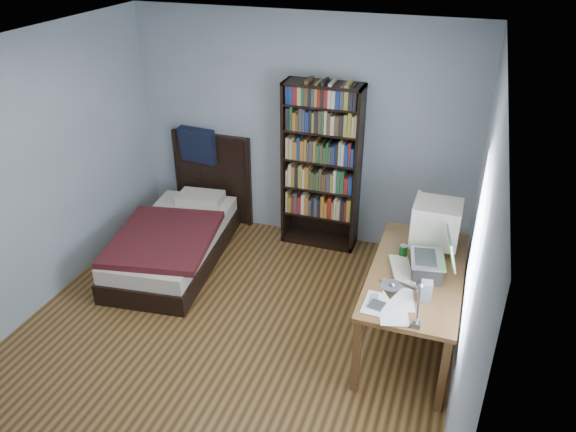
{
  "coord_description": "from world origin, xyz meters",
  "views": [
    {
      "loc": [
        1.74,
        -3.42,
        3.34
      ],
      "look_at": [
        0.3,
        0.8,
        0.92
      ],
      "focal_mm": 35.0,
      "sensor_mm": 36.0,
      "label": 1
    }
  ],
  "objects_px": {
    "desk": "(419,276)",
    "speaker": "(426,292)",
    "keyboard": "(402,270)",
    "bed": "(178,235)",
    "crt_monitor": "(435,223)",
    "laptop": "(429,264)",
    "desk_lamp": "(396,296)",
    "soda_can": "(403,252)",
    "bookshelf": "(321,167)"
  },
  "relations": [
    {
      "from": "crt_monitor",
      "to": "bed",
      "type": "relative_size",
      "value": 0.22
    },
    {
      "from": "speaker",
      "to": "bed",
      "type": "relative_size",
      "value": 0.08
    },
    {
      "from": "crt_monitor",
      "to": "bookshelf",
      "type": "xyz_separation_m",
      "value": [
        -1.29,
        0.98,
        -0.06
      ]
    },
    {
      "from": "desk",
      "to": "bookshelf",
      "type": "xyz_separation_m",
      "value": [
        -1.22,
        0.96,
        0.51
      ]
    },
    {
      "from": "soda_can",
      "to": "bed",
      "type": "bearing_deg",
      "value": 170.43
    },
    {
      "from": "keyboard",
      "to": "bookshelf",
      "type": "xyz_separation_m",
      "value": [
        -1.1,
        1.42,
        0.18
      ]
    },
    {
      "from": "crt_monitor",
      "to": "desk_lamp",
      "type": "relative_size",
      "value": 0.7
    },
    {
      "from": "desk",
      "to": "speaker",
      "type": "relative_size",
      "value": 9.01
    },
    {
      "from": "desk",
      "to": "desk_lamp",
      "type": "xyz_separation_m",
      "value": [
        -0.04,
        -1.53,
        0.84
      ]
    },
    {
      "from": "laptop",
      "to": "desk_lamp",
      "type": "bearing_deg",
      "value": -97.09
    },
    {
      "from": "bookshelf",
      "to": "bed",
      "type": "bearing_deg",
      "value": -149.9
    },
    {
      "from": "laptop",
      "to": "bookshelf",
      "type": "relative_size",
      "value": 0.23
    },
    {
      "from": "crt_monitor",
      "to": "bed",
      "type": "height_order",
      "value": "crt_monitor"
    },
    {
      "from": "desk_lamp",
      "to": "keyboard",
      "type": "height_order",
      "value": "desk_lamp"
    },
    {
      "from": "desk",
      "to": "bookshelf",
      "type": "relative_size",
      "value": 0.84
    },
    {
      "from": "speaker",
      "to": "soda_can",
      "type": "relative_size",
      "value": 1.42
    },
    {
      "from": "bed",
      "to": "soda_can",
      "type": "bearing_deg",
      "value": -9.57
    },
    {
      "from": "soda_can",
      "to": "desk_lamp",
      "type": "bearing_deg",
      "value": -85.4
    },
    {
      "from": "desk",
      "to": "speaker",
      "type": "xyz_separation_m",
      "value": [
        0.11,
        -0.8,
        0.4
      ]
    },
    {
      "from": "crt_monitor",
      "to": "speaker",
      "type": "xyz_separation_m",
      "value": [
        0.04,
        -0.78,
        -0.17
      ]
    },
    {
      "from": "desk",
      "to": "bed",
      "type": "relative_size",
      "value": 0.75
    },
    {
      "from": "keyboard",
      "to": "crt_monitor",
      "type": "bearing_deg",
      "value": 48.38
    },
    {
      "from": "laptop",
      "to": "crt_monitor",
      "type": "bearing_deg",
      "value": 92.4
    },
    {
      "from": "crt_monitor",
      "to": "keyboard",
      "type": "xyz_separation_m",
      "value": [
        -0.19,
        -0.44,
        -0.24
      ]
    },
    {
      "from": "laptop",
      "to": "bookshelf",
      "type": "height_order",
      "value": "bookshelf"
    },
    {
      "from": "desk",
      "to": "bookshelf",
      "type": "distance_m",
      "value": 1.63
    },
    {
      "from": "laptop",
      "to": "bed",
      "type": "bearing_deg",
      "value": 166.85
    },
    {
      "from": "laptop",
      "to": "keyboard",
      "type": "xyz_separation_m",
      "value": [
        -0.21,
        0.0,
        -0.1
      ]
    },
    {
      "from": "keyboard",
      "to": "bed",
      "type": "xyz_separation_m",
      "value": [
        -2.46,
        0.62,
        -0.48
      ]
    },
    {
      "from": "bookshelf",
      "to": "bed",
      "type": "xyz_separation_m",
      "value": [
        -1.37,
        -0.79,
        -0.66
      ]
    },
    {
      "from": "speaker",
      "to": "bookshelf",
      "type": "bearing_deg",
      "value": 120.48
    },
    {
      "from": "keyboard",
      "to": "bed",
      "type": "relative_size",
      "value": 0.2
    },
    {
      "from": "crt_monitor",
      "to": "soda_can",
      "type": "xyz_separation_m",
      "value": [
        -0.22,
        -0.23,
        -0.2
      ]
    },
    {
      "from": "laptop",
      "to": "keyboard",
      "type": "relative_size",
      "value": 1.03
    },
    {
      "from": "desk",
      "to": "keyboard",
      "type": "bearing_deg",
      "value": -104.88
    },
    {
      "from": "bookshelf",
      "to": "keyboard",
      "type": "bearing_deg",
      "value": -52.26
    },
    {
      "from": "keyboard",
      "to": "soda_can",
      "type": "xyz_separation_m",
      "value": [
        -0.02,
        0.21,
        0.05
      ]
    },
    {
      "from": "crt_monitor",
      "to": "keyboard",
      "type": "height_order",
      "value": "crt_monitor"
    },
    {
      "from": "laptop",
      "to": "desk_lamp",
      "type": "height_order",
      "value": "desk_lamp"
    },
    {
      "from": "desk",
      "to": "crt_monitor",
      "type": "height_order",
      "value": "crt_monitor"
    },
    {
      "from": "bookshelf",
      "to": "desk",
      "type": "bearing_deg",
      "value": -38.12
    },
    {
      "from": "desk_lamp",
      "to": "bookshelf",
      "type": "bearing_deg",
      "value": 115.31
    },
    {
      "from": "crt_monitor",
      "to": "desk_lamp",
      "type": "xyz_separation_m",
      "value": [
        -0.11,
        -1.51,
        0.27
      ]
    },
    {
      "from": "crt_monitor",
      "to": "laptop",
      "type": "distance_m",
      "value": 0.47
    },
    {
      "from": "desk",
      "to": "bookshelf",
      "type": "height_order",
      "value": "bookshelf"
    },
    {
      "from": "keyboard",
      "to": "bookshelf",
      "type": "relative_size",
      "value": 0.22
    },
    {
      "from": "laptop",
      "to": "bookshelf",
      "type": "bearing_deg",
      "value": 132.71
    },
    {
      "from": "desk",
      "to": "laptop",
      "type": "bearing_deg",
      "value": -78.86
    },
    {
      "from": "crt_monitor",
      "to": "bed",
      "type": "distance_m",
      "value": 2.76
    },
    {
      "from": "soda_can",
      "to": "laptop",
      "type": "bearing_deg",
      "value": -42.13
    }
  ]
}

